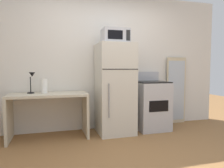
# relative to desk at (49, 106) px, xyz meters

# --- Properties ---
(ground_plane) EXTENTS (12.00, 12.00, 0.00)m
(ground_plane) POSITION_rel_desk_xyz_m (1.02, -1.34, -0.53)
(ground_plane) COLOR olive
(wall_back_white) EXTENTS (5.00, 0.10, 2.60)m
(wall_back_white) POSITION_rel_desk_xyz_m (1.02, 0.36, 0.77)
(wall_back_white) COLOR silver
(wall_back_white) RESTS_ON ground
(desk) EXTENTS (1.27, 0.59, 0.75)m
(desk) POSITION_rel_desk_xyz_m (0.00, 0.00, 0.00)
(desk) COLOR beige
(desk) RESTS_ON ground
(desk_lamp) EXTENTS (0.14, 0.12, 0.35)m
(desk_lamp) POSITION_rel_desk_xyz_m (-0.26, 0.08, 0.46)
(desk_lamp) COLOR black
(desk_lamp) RESTS_ON desk
(paper_towel_roll) EXTENTS (0.11, 0.11, 0.24)m
(paper_towel_roll) POSITION_rel_desk_xyz_m (-0.07, 0.08, 0.34)
(paper_towel_roll) COLOR white
(paper_towel_roll) RESTS_ON desk
(refrigerator) EXTENTS (0.63, 0.67, 1.60)m
(refrigerator) POSITION_rel_desk_xyz_m (1.15, -0.03, 0.27)
(refrigerator) COLOR beige
(refrigerator) RESTS_ON ground
(microwave) EXTENTS (0.46, 0.35, 0.26)m
(microwave) POSITION_rel_desk_xyz_m (1.15, -0.05, 1.20)
(microwave) COLOR #B7B7BC
(microwave) RESTS_ON refrigerator
(oven_range) EXTENTS (0.59, 0.61, 1.10)m
(oven_range) POSITION_rel_desk_xyz_m (1.89, -0.00, -0.07)
(oven_range) COLOR #B7B7BC
(oven_range) RESTS_ON ground
(leaning_mirror) EXTENTS (0.44, 0.03, 1.40)m
(leaning_mirror) POSITION_rel_desk_xyz_m (2.60, 0.25, 0.17)
(leaning_mirror) COLOR #C6B793
(leaning_mirror) RESTS_ON ground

